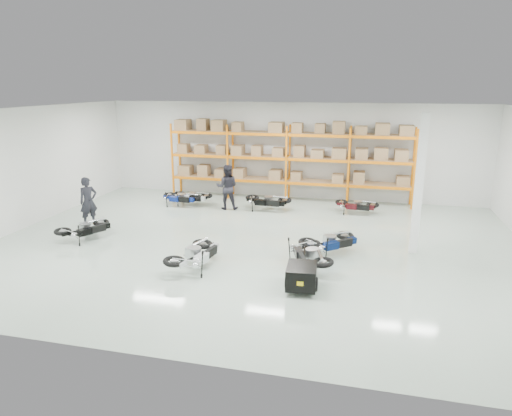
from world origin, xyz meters
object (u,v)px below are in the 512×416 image
(moto_black_far_left, at_px, (85,226))
(moto_back_b, at_px, (191,194))
(moto_back_d, at_px, (356,203))
(person_back, at_px, (227,187))
(trailer, at_px, (302,276))
(moto_blue_centre, at_px, (331,238))
(moto_back_a, at_px, (180,195))
(moto_touring_right, at_px, (309,250))
(moto_silver_left, at_px, (196,250))
(moto_back_c, at_px, (267,198))
(person_left, at_px, (88,202))

(moto_black_far_left, xyz_separation_m, moto_back_b, (1.81, 5.42, -0.03))
(moto_back_d, xyz_separation_m, person_back, (-5.53, -0.54, 0.50))
(trailer, bearing_deg, moto_blue_centre, 75.87)
(moto_back_d, bearing_deg, moto_back_a, 100.60)
(moto_touring_right, xyz_separation_m, moto_back_a, (-6.54, 5.78, -0.07))
(moto_back_b, xyz_separation_m, person_back, (1.82, -0.30, 0.49))
(moto_back_a, bearing_deg, moto_black_far_left, 170.48)
(moto_silver_left, height_order, moto_back_b, moto_silver_left)
(person_back, bearing_deg, moto_back_c, 175.58)
(moto_silver_left, distance_m, person_back, 6.75)
(moto_black_far_left, height_order, trailer, moto_black_far_left)
(moto_black_far_left, distance_m, moto_back_d, 10.77)
(moto_touring_right, bearing_deg, person_back, 107.08)
(moto_back_a, relative_size, moto_back_b, 0.99)
(moto_back_a, distance_m, moto_back_b, 0.49)
(moto_touring_right, relative_size, person_left, 0.97)
(moto_blue_centre, height_order, moto_touring_right, moto_touring_right)
(moto_back_d, height_order, person_back, person_back)
(moto_silver_left, relative_size, person_left, 1.00)
(moto_blue_centre, height_order, moto_back_c, moto_back_c)
(moto_back_c, xyz_separation_m, person_left, (-6.21, -3.75, 0.40))
(moto_back_b, relative_size, moto_back_d, 1.03)
(moto_touring_right, height_order, trailer, moto_touring_right)
(moto_back_b, distance_m, person_back, 1.91)
(moto_back_d, bearing_deg, moto_blue_centre, 178.95)
(moto_back_d, bearing_deg, trailer, 177.96)
(moto_touring_right, xyz_separation_m, trailer, (0.00, -1.60, -0.16))
(moto_silver_left, bearing_deg, moto_blue_centre, -139.98)
(trailer, distance_m, moto_back_c, 8.02)
(moto_black_far_left, bearing_deg, moto_back_a, -76.50)
(moto_back_d, distance_m, person_back, 5.58)
(moto_back_d, bearing_deg, moto_silver_left, 154.76)
(moto_blue_centre, height_order, moto_back_d, moto_blue_centre)
(moto_back_a, height_order, person_back, person_back)
(moto_back_c, xyz_separation_m, moto_back_d, (3.80, 0.35, -0.06))
(moto_blue_centre, xyz_separation_m, person_left, (-9.34, 0.94, 0.41))
(moto_back_a, height_order, moto_back_b, moto_back_b)
(moto_silver_left, relative_size, moto_back_c, 1.06)
(moto_back_b, bearing_deg, trailer, -138.83)
(moto_back_c, relative_size, moto_back_d, 1.13)
(moto_back_b, bearing_deg, moto_touring_right, -132.21)
(moto_back_b, height_order, moto_back_c, moto_back_c)
(moto_black_far_left, bearing_deg, moto_back_d, -119.16)
(moto_black_far_left, distance_m, trailer, 8.29)
(moto_black_far_left, xyz_separation_m, person_back, (3.64, 5.12, 0.46))
(person_back, bearing_deg, moto_back_b, -20.05)
(moto_blue_centre, xyz_separation_m, trailer, (-0.53, -2.90, -0.14))
(moto_blue_centre, relative_size, person_back, 0.90)
(moto_touring_right, bearing_deg, moto_back_d, 59.59)
(moto_back_b, bearing_deg, person_back, -96.86)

